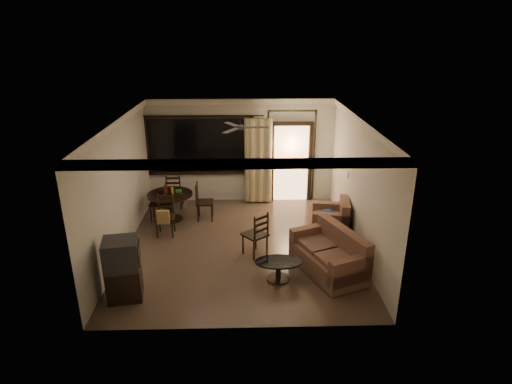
{
  "coord_description": "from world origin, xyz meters",
  "views": [
    {
      "loc": [
        0.08,
        -8.37,
        4.48
      ],
      "look_at": [
        0.33,
        0.2,
        1.2
      ],
      "focal_mm": 30.0,
      "sensor_mm": 36.0,
      "label": 1
    }
  ],
  "objects_px": {
    "dining_table": "(170,199)",
    "armchair": "(332,220)",
    "tv_cabinet": "(123,269)",
    "dining_chair_east": "(205,209)",
    "coffee_table": "(278,267)",
    "sofa": "(331,256)",
    "dining_chair_west": "(159,209)",
    "side_chair": "(255,242)",
    "dining_chair_north": "(175,197)",
    "dining_chair_south": "(166,223)"
  },
  "relations": [
    {
      "from": "dining_chair_north",
      "to": "tv_cabinet",
      "type": "height_order",
      "value": "tv_cabinet"
    },
    {
      "from": "side_chair",
      "to": "armchair",
      "type": "bearing_deg",
      "value": 168.67
    },
    {
      "from": "dining_chair_west",
      "to": "side_chair",
      "type": "bearing_deg",
      "value": 50.95
    },
    {
      "from": "tv_cabinet",
      "to": "sofa",
      "type": "xyz_separation_m",
      "value": [
        3.8,
        0.75,
        -0.22
      ]
    },
    {
      "from": "dining_chair_west",
      "to": "dining_chair_north",
      "type": "relative_size",
      "value": 1.0
    },
    {
      "from": "sofa",
      "to": "dining_chair_west",
      "type": "bearing_deg",
      "value": 123.25
    },
    {
      "from": "dining_table",
      "to": "armchair",
      "type": "xyz_separation_m",
      "value": [
        3.85,
        -0.9,
        -0.21
      ]
    },
    {
      "from": "sofa",
      "to": "dining_chair_south",
      "type": "bearing_deg",
      "value": 131.24
    },
    {
      "from": "dining_chair_north",
      "to": "side_chair",
      "type": "xyz_separation_m",
      "value": [
        2.06,
        -2.64,
        0.01
      ]
    },
    {
      "from": "tv_cabinet",
      "to": "coffee_table",
      "type": "distance_m",
      "value": 2.82
    },
    {
      "from": "tv_cabinet",
      "to": "coffee_table",
      "type": "height_order",
      "value": "tv_cabinet"
    },
    {
      "from": "coffee_table",
      "to": "side_chair",
      "type": "distance_m",
      "value": 1.04
    },
    {
      "from": "dining_chair_east",
      "to": "tv_cabinet",
      "type": "distance_m",
      "value": 3.51
    },
    {
      "from": "dining_chair_east",
      "to": "armchair",
      "type": "relative_size",
      "value": 1.01
    },
    {
      "from": "tv_cabinet",
      "to": "dining_table",
      "type": "bearing_deg",
      "value": 75.15
    },
    {
      "from": "sofa",
      "to": "armchair",
      "type": "bearing_deg",
      "value": 55.01
    },
    {
      "from": "side_chair",
      "to": "dining_chair_east",
      "type": "bearing_deg",
      "value": -96.03
    },
    {
      "from": "sofa",
      "to": "armchair",
      "type": "xyz_separation_m",
      "value": [
        0.35,
        1.65,
        -0.0
      ]
    },
    {
      "from": "dining_chair_west",
      "to": "armchair",
      "type": "height_order",
      "value": "dining_chair_west"
    },
    {
      "from": "sofa",
      "to": "coffee_table",
      "type": "distance_m",
      "value": 1.07
    },
    {
      "from": "dining_chair_east",
      "to": "coffee_table",
      "type": "relative_size",
      "value": 1.06
    },
    {
      "from": "dining_table",
      "to": "dining_chair_south",
      "type": "xyz_separation_m",
      "value": [
        0.01,
        -0.86,
        -0.24
      ]
    },
    {
      "from": "dining_chair_west",
      "to": "coffee_table",
      "type": "bearing_deg",
      "value": 43.72
    },
    {
      "from": "armchair",
      "to": "side_chair",
      "type": "distance_m",
      "value": 2.04
    },
    {
      "from": "dining_chair_west",
      "to": "dining_chair_north",
      "type": "distance_m",
      "value": 0.84
    },
    {
      "from": "dining_table",
      "to": "dining_chair_east",
      "type": "bearing_deg",
      "value": 0.69
    },
    {
      "from": "armchair",
      "to": "dining_chair_south",
      "type": "bearing_deg",
      "value": -171.72
    },
    {
      "from": "dining_chair_west",
      "to": "dining_chair_south",
      "type": "xyz_separation_m",
      "value": [
        0.29,
        -0.85,
        0.02
      ]
    },
    {
      "from": "dining_chair_west",
      "to": "dining_chair_south",
      "type": "relative_size",
      "value": 1.0
    },
    {
      "from": "dining_chair_south",
      "to": "tv_cabinet",
      "type": "distance_m",
      "value": 2.48
    },
    {
      "from": "dining_table",
      "to": "coffee_table",
      "type": "bearing_deg",
      "value": -48.75
    },
    {
      "from": "dining_chair_east",
      "to": "dining_chair_north",
      "type": "bearing_deg",
      "value": 46.76
    },
    {
      "from": "tv_cabinet",
      "to": "dining_chair_north",
      "type": "bearing_deg",
      "value": 76.3
    },
    {
      "from": "dining_chair_west",
      "to": "sofa",
      "type": "height_order",
      "value": "dining_chair_west"
    },
    {
      "from": "coffee_table",
      "to": "side_chair",
      "type": "relative_size",
      "value": 0.9
    },
    {
      "from": "dining_chair_west",
      "to": "dining_chair_north",
      "type": "xyz_separation_m",
      "value": [
        0.27,
        0.8,
        0.0
      ]
    },
    {
      "from": "dining_chair_east",
      "to": "dining_chair_north",
      "type": "height_order",
      "value": "same"
    },
    {
      "from": "dining_chair_west",
      "to": "armchair",
      "type": "xyz_separation_m",
      "value": [
        4.14,
        -0.89,
        0.06
      ]
    },
    {
      "from": "dining_chair_south",
      "to": "coffee_table",
      "type": "xyz_separation_m",
      "value": [
        2.45,
        -1.95,
        -0.04
      ]
    },
    {
      "from": "dining_table",
      "to": "armchair",
      "type": "distance_m",
      "value": 3.96
    },
    {
      "from": "dining_table",
      "to": "dining_chair_south",
      "type": "distance_m",
      "value": 0.89
    },
    {
      "from": "armchair",
      "to": "tv_cabinet",
      "type": "bearing_deg",
      "value": -140.99
    },
    {
      "from": "sofa",
      "to": "side_chair",
      "type": "relative_size",
      "value": 1.83
    },
    {
      "from": "dining_chair_north",
      "to": "side_chair",
      "type": "distance_m",
      "value": 3.35
    },
    {
      "from": "dining_table",
      "to": "dining_chair_west",
      "type": "bearing_deg",
      "value": -177.45
    },
    {
      "from": "armchair",
      "to": "side_chair",
      "type": "relative_size",
      "value": 0.94
    },
    {
      "from": "dining_chair_north",
      "to": "coffee_table",
      "type": "relative_size",
      "value": 1.06
    },
    {
      "from": "dining_chair_east",
      "to": "dining_chair_south",
      "type": "xyz_separation_m",
      "value": [
        -0.82,
        -0.87,
        0.02
      ]
    },
    {
      "from": "dining_chair_west",
      "to": "tv_cabinet",
      "type": "bearing_deg",
      "value": -0.96
    },
    {
      "from": "dining_table",
      "to": "dining_chair_east",
      "type": "xyz_separation_m",
      "value": [
        0.83,
        0.01,
        -0.27
      ]
    }
  ]
}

